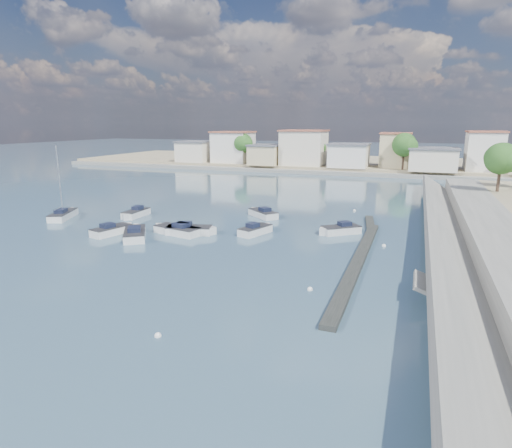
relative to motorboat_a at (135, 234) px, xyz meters
The scene contains 17 objects.
ground 33.56m from the motorboat_a, 62.64° to the left, with size 400.00×400.00×0.00m, color #2E4E5D.
seawall_walkway 34.04m from the motorboat_a, ahead, with size 5.00×90.00×1.80m, color slate.
breakwater 22.47m from the motorboat_a, ahead, with size 2.00×31.02×0.35m.
far_shore_land 83.24m from the motorboat_a, 79.32° to the left, with size 160.00×40.00×1.40m, color gray.
far_shore_quay 62.72m from the motorboat_a, 75.77° to the left, with size 160.00×2.50×0.80m, color slate.
far_town 71.80m from the motorboat_a, 68.61° to the left, with size 113.01×12.80×8.35m.
shore_trees 62.87m from the motorboat_a, 67.69° to the left, with size 74.56×38.32×7.92m.
motorboat_a is the anchor object (origin of this frame).
motorboat_b 12.49m from the motorboat_a, 27.21° to the left, with size 2.82×4.45×1.48m.
motorboat_c 4.15m from the motorboat_a, 40.58° to the left, with size 5.79×3.00×1.48m.
motorboat_d 21.15m from the motorboat_a, 24.49° to the left, with size 4.19×3.86×1.48m.
motorboat_e 2.97m from the motorboat_a, behind, with size 2.71×4.86×1.48m.
motorboat_f 16.40m from the motorboat_a, 57.57° to the left, with size 4.57×4.23×1.48m.
motorboat_g 10.04m from the motorboat_a, 126.00° to the left, with size 1.75×4.71×1.48m.
motorboat_h 5.73m from the motorboat_a, 34.11° to the left, with size 5.30×3.11×1.48m.
sailboat 14.45m from the motorboat_a, 161.63° to the left, with size 3.74×5.75×9.00m.
mooring_buoys 21.42m from the motorboat_a, 13.38° to the left, with size 14.95×38.75×0.38m.
Camera 1 is at (10.97, -24.90, 11.42)m, focal length 30.00 mm.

